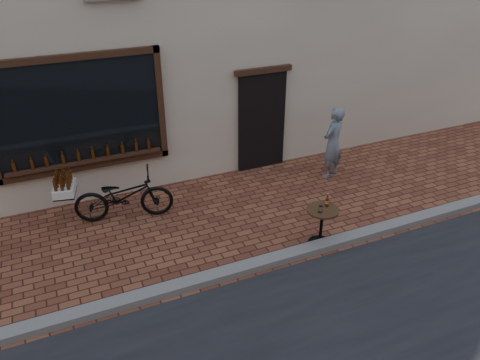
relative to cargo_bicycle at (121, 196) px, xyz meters
name	(u,v)px	position (x,y,z in m)	size (l,w,h in m)	color
ground	(248,279)	(1.44, -2.55, -0.49)	(90.00, 90.00, 0.00)	#5A2B1D
kerb	(243,268)	(1.44, -2.35, -0.43)	(90.00, 0.25, 0.12)	slate
cargo_bicycle	(121,196)	(0.00, 0.00, 0.00)	(2.18, 1.02, 1.03)	black
bistro_table	(322,219)	(2.99, -2.20, 0.02)	(0.55, 0.55, 0.95)	black
pedestrian	(333,143)	(4.56, -0.12, 0.31)	(0.58, 0.38, 1.60)	slate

